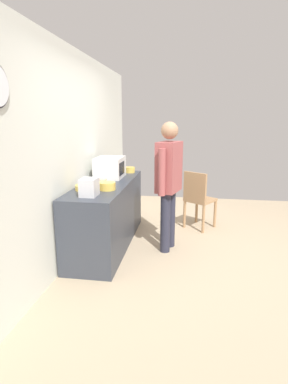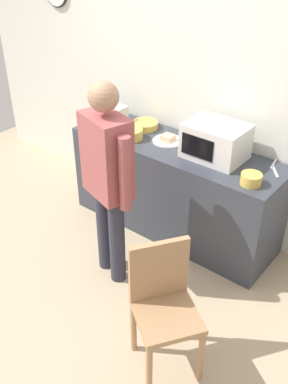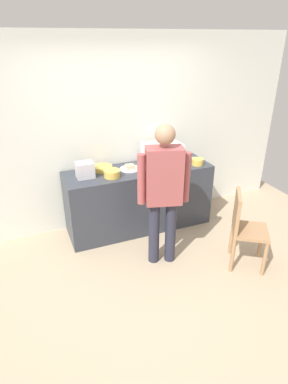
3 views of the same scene
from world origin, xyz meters
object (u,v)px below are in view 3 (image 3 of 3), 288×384
at_px(sandwich_plate, 130,168).
at_px(salad_bowl, 198,162).
at_px(toaster, 85,170).
at_px(wooden_chair, 244,226).
at_px(cereal_bowl, 112,174).
at_px(spoon_utensil, 184,155).
at_px(fork_utensil, 192,157).
at_px(person_standing, 164,187).
at_px(microwave, 162,154).
at_px(mixing_bowl, 103,168).

bearing_deg(sandwich_plate, salad_bowl, -11.80).
distance_m(toaster, wooden_chair, 2.05).
distance_m(sandwich_plate, salad_bowl, 0.95).
height_order(cereal_bowl, spoon_utensil, cereal_bowl).
distance_m(fork_utensil, person_standing, 1.35).
relative_size(sandwich_plate, person_standing, 0.16).
height_order(sandwich_plate, cereal_bowl, cereal_bowl).
bearing_deg(toaster, wooden_chair, -39.18).
bearing_deg(fork_utensil, person_standing, -133.48).
height_order(sandwich_plate, person_standing, person_standing).
bearing_deg(person_standing, spoon_utensil, 51.83).
distance_m(microwave, sandwich_plate, 0.50).
xyz_separation_m(fork_utensil, spoon_utensil, (-0.07, 0.12, 0.00)).
distance_m(cereal_bowl, wooden_chair, 1.73).
bearing_deg(cereal_bowl, mixing_bowl, 100.78).
xyz_separation_m(mixing_bowl, wooden_chair, (1.28, -1.40, -0.41)).
bearing_deg(toaster, sandwich_plate, 3.45).
xyz_separation_m(spoon_utensil, person_standing, (-0.86, -1.09, 0.10)).
xyz_separation_m(microwave, wooden_chair, (0.45, -1.31, -0.52)).
xyz_separation_m(microwave, fork_utensil, (0.52, 0.08, -0.15)).
height_order(salad_bowl, spoon_utensil, salad_bowl).
bearing_deg(person_standing, microwave, 65.61).
bearing_deg(wooden_chair, salad_bowl, 89.93).
xyz_separation_m(sandwich_plate, mixing_bowl, (-0.35, 0.10, 0.01)).
bearing_deg(person_standing, mixing_bowl, 113.40).
distance_m(microwave, mixing_bowl, 0.85).
bearing_deg(person_standing, fork_utensil, 46.52).
height_order(cereal_bowl, wooden_chair, cereal_bowl).
relative_size(microwave, toaster, 2.27).
bearing_deg(sandwich_plate, wooden_chair, -54.41).
distance_m(microwave, cereal_bowl, 0.81).
bearing_deg(cereal_bowl, sandwich_plate, 27.49).
relative_size(sandwich_plate, spoon_utensil, 1.63).
height_order(microwave, spoon_utensil, microwave).
height_order(spoon_utensil, person_standing, person_standing).
xyz_separation_m(mixing_bowl, spoon_utensil, (1.29, 0.11, -0.03)).
height_order(microwave, sandwich_plate, microwave).
height_order(salad_bowl, wooden_chair, salad_bowl).
relative_size(mixing_bowl, fork_utensil, 1.49).
xyz_separation_m(microwave, person_standing, (-0.41, -0.90, -0.05)).
height_order(microwave, salad_bowl, microwave).
bearing_deg(wooden_chair, cereal_bowl, 137.11).
height_order(cereal_bowl, toaster, toaster).
distance_m(cereal_bowl, toaster, 0.34).
distance_m(microwave, wooden_chair, 1.48).
xyz_separation_m(fork_utensil, wooden_chair, (-0.07, -1.39, -0.38)).
xyz_separation_m(salad_bowl, spoon_utensil, (0.00, 0.40, -0.04)).
distance_m(fork_utensil, wooden_chair, 1.45).
relative_size(mixing_bowl, spoon_utensil, 1.49).
relative_size(toaster, fork_utensil, 1.29).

